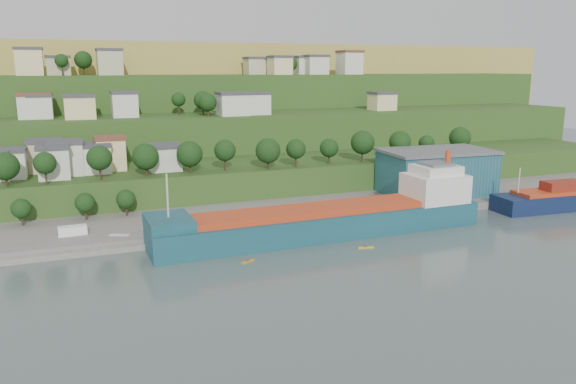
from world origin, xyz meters
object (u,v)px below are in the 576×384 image
cargo_ship_near (333,221)px  warehouse (436,172)px  kayak_orange (248,261)px  caravan (73,232)px

cargo_ship_near → warehouse: (42.75, 20.35, 5.23)m
kayak_orange → warehouse: bearing=0.5°
cargo_ship_near → caravan: bearing=164.2°
caravan → kayak_orange: (31.95, -25.23, -2.34)m
warehouse → caravan: bearing=-172.8°
warehouse → caravan: warehouse is taller
warehouse → caravan: 98.79m
cargo_ship_near → caravan: size_ratio=13.27×
cargo_ship_near → kayak_orange: size_ratio=25.05×
warehouse → caravan: (-98.44, -5.92, -5.85)m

